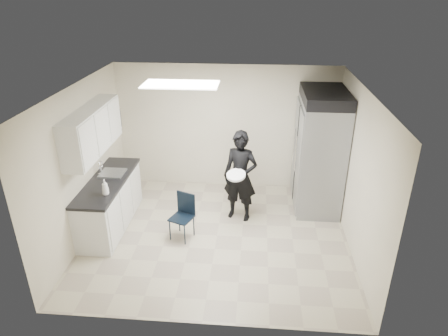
# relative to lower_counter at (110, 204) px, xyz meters

# --- Properties ---
(floor) EXTENTS (4.50, 4.50, 0.00)m
(floor) POSITION_rel_lower_counter_xyz_m (1.95, -0.20, -0.43)
(floor) COLOR tan
(floor) RESTS_ON ground
(ceiling) EXTENTS (4.50, 4.50, 0.00)m
(ceiling) POSITION_rel_lower_counter_xyz_m (1.95, -0.20, 2.17)
(ceiling) COLOR silver
(ceiling) RESTS_ON back_wall
(back_wall) EXTENTS (4.50, 0.00, 4.50)m
(back_wall) POSITION_rel_lower_counter_xyz_m (1.95, 1.80, 0.87)
(back_wall) COLOR beige
(back_wall) RESTS_ON floor
(left_wall) EXTENTS (0.00, 4.00, 4.00)m
(left_wall) POSITION_rel_lower_counter_xyz_m (-0.30, -0.20, 0.87)
(left_wall) COLOR beige
(left_wall) RESTS_ON floor
(right_wall) EXTENTS (0.00, 4.00, 4.00)m
(right_wall) POSITION_rel_lower_counter_xyz_m (4.20, -0.20, 0.87)
(right_wall) COLOR beige
(right_wall) RESTS_ON floor
(ceiling_panel) EXTENTS (1.20, 0.60, 0.02)m
(ceiling_panel) POSITION_rel_lower_counter_xyz_m (1.35, 0.20, 2.14)
(ceiling_panel) COLOR white
(ceiling_panel) RESTS_ON ceiling
(lower_counter) EXTENTS (0.60, 1.90, 0.86)m
(lower_counter) POSITION_rel_lower_counter_xyz_m (0.00, 0.00, 0.00)
(lower_counter) COLOR silver
(lower_counter) RESTS_ON floor
(countertop) EXTENTS (0.64, 1.95, 0.05)m
(countertop) POSITION_rel_lower_counter_xyz_m (0.00, 0.00, 0.46)
(countertop) COLOR black
(countertop) RESTS_ON lower_counter
(sink) EXTENTS (0.42, 0.40, 0.14)m
(sink) POSITION_rel_lower_counter_xyz_m (0.02, 0.25, 0.44)
(sink) COLOR gray
(sink) RESTS_ON countertop
(faucet) EXTENTS (0.02, 0.02, 0.24)m
(faucet) POSITION_rel_lower_counter_xyz_m (-0.18, 0.25, 0.59)
(faucet) COLOR silver
(faucet) RESTS_ON countertop
(upper_cabinets) EXTENTS (0.35, 1.80, 0.75)m
(upper_cabinets) POSITION_rel_lower_counter_xyz_m (-0.13, 0.00, 1.40)
(upper_cabinets) COLOR silver
(upper_cabinets) RESTS_ON left_wall
(towel_dispenser) EXTENTS (0.22, 0.30, 0.35)m
(towel_dispenser) POSITION_rel_lower_counter_xyz_m (-0.19, 1.15, 1.19)
(towel_dispenser) COLOR black
(towel_dispenser) RESTS_ON left_wall
(notice_sticker_left) EXTENTS (0.00, 0.12, 0.07)m
(notice_sticker_left) POSITION_rel_lower_counter_xyz_m (-0.29, -0.10, 0.79)
(notice_sticker_left) COLOR yellow
(notice_sticker_left) RESTS_ON left_wall
(notice_sticker_right) EXTENTS (0.00, 0.12, 0.07)m
(notice_sticker_right) POSITION_rel_lower_counter_xyz_m (-0.29, 0.10, 0.75)
(notice_sticker_right) COLOR yellow
(notice_sticker_right) RESTS_ON left_wall
(commercial_fridge) EXTENTS (0.80, 1.35, 2.10)m
(commercial_fridge) POSITION_rel_lower_counter_xyz_m (3.78, 1.07, 0.62)
(commercial_fridge) COLOR gray
(commercial_fridge) RESTS_ON floor
(fridge_compressor) EXTENTS (0.80, 1.35, 0.20)m
(fridge_compressor) POSITION_rel_lower_counter_xyz_m (3.78, 1.07, 1.77)
(fridge_compressor) COLOR black
(fridge_compressor) RESTS_ON commercial_fridge
(folding_chair) EXTENTS (0.46, 0.46, 0.79)m
(folding_chair) POSITION_rel_lower_counter_xyz_m (1.35, -0.31, -0.04)
(folding_chair) COLOR black
(folding_chair) RESTS_ON floor
(man_tuxedo) EXTENTS (0.71, 0.57, 1.71)m
(man_tuxedo) POSITION_rel_lower_counter_xyz_m (2.32, 0.45, 0.42)
(man_tuxedo) COLOR black
(man_tuxedo) RESTS_ON floor
(bucket_lid) EXTENTS (0.41, 0.41, 0.04)m
(bucket_lid) POSITION_rel_lower_counter_xyz_m (2.25, 0.21, 0.57)
(bucket_lid) COLOR white
(bucket_lid) RESTS_ON man_tuxedo
(soap_bottle_a) EXTENTS (0.12, 0.12, 0.27)m
(soap_bottle_a) POSITION_rel_lower_counter_xyz_m (0.17, -0.50, 0.61)
(soap_bottle_a) COLOR silver
(soap_bottle_a) RESTS_ON countertop
(soap_bottle_b) EXTENTS (0.09, 0.09, 0.17)m
(soap_bottle_b) POSITION_rel_lower_counter_xyz_m (0.17, -0.49, 0.56)
(soap_bottle_b) COLOR #A7A8B3
(soap_bottle_b) RESTS_ON countertop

